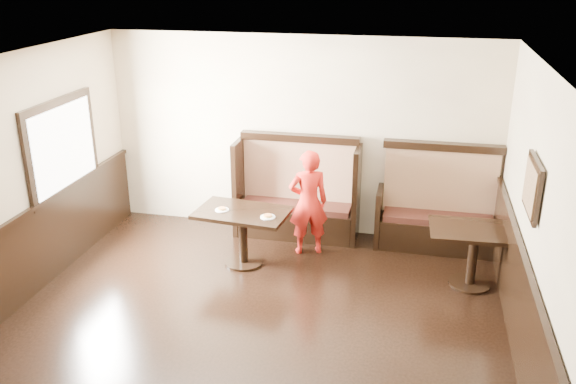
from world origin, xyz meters
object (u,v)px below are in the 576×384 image
(child, at_px, (308,202))
(table_main, at_px, (243,223))
(booth_main, at_px, (298,199))
(booth_neighbor, at_px, (438,214))
(table_neighbor, at_px, (474,243))

(child, bearing_deg, table_main, 12.44)
(table_main, relative_size, child, 0.85)
(booth_main, bearing_deg, booth_neighbor, -0.05)
(booth_main, xyz_separation_m, table_main, (-0.50, -1.06, 0.04))
(booth_main, height_order, table_main, booth_main)
(booth_neighbor, relative_size, table_neighbor, 1.50)
(booth_main, xyz_separation_m, table_neighbor, (2.36, -1.01, 0.03))
(booth_main, relative_size, booth_neighbor, 1.06)
(table_neighbor, bearing_deg, booth_main, 154.18)
(table_main, xyz_separation_m, table_neighbor, (2.86, 0.05, -0.01))
(table_main, distance_m, table_neighbor, 2.86)
(table_neighbor, bearing_deg, child, 165.14)
(booth_neighbor, xyz_separation_m, table_neighbor, (0.41, -1.01, 0.08))
(booth_main, relative_size, child, 1.21)
(table_main, relative_size, table_neighbor, 1.11)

